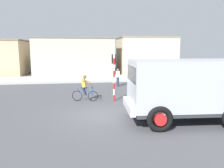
% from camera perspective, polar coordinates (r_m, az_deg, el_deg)
% --- Properties ---
extents(ground_plane, '(120.00, 120.00, 0.00)m').
position_cam_1_polar(ground_plane, '(11.43, -1.53, -8.04)').
color(ground_plane, '#4C4C51').
extents(sidewalk_far, '(80.00, 5.00, 0.16)m').
position_cam_1_polar(sidewalk_far, '(24.42, -5.16, 1.42)').
color(sidewalk_far, '#ADADA8').
rests_on(sidewalk_far, ground).
extents(truck_foreground, '(5.56, 3.09, 2.90)m').
position_cam_1_polar(truck_foreground, '(10.63, 18.87, -0.62)').
color(truck_foreground, '#B2B7BC').
rests_on(truck_foreground, ground).
extents(cyclist, '(1.70, 0.58, 1.72)m').
position_cam_1_polar(cyclist, '(14.22, -7.20, -1.08)').
color(cyclist, black).
rests_on(cyclist, ground).
extents(traffic_light_pole, '(0.24, 0.43, 3.20)m').
position_cam_1_polar(traffic_light_pole, '(14.04, 0.50, 3.82)').
color(traffic_light_pole, red).
rests_on(traffic_light_pole, ground).
extents(car_red_near, '(4.11, 2.10, 1.60)m').
position_cam_1_polar(car_red_near, '(18.07, 18.05, 0.59)').
color(car_red_near, '#B7B7BC').
rests_on(car_red_near, ground).
extents(pedestrian_near_kerb, '(0.34, 0.22, 1.62)m').
position_cam_1_polar(pedestrian_near_kerb, '(19.64, 1.53, 1.80)').
color(pedestrian_near_kerb, '#2D334C').
rests_on(pedestrian_near_kerb, ground).
extents(building_mid_block, '(10.31, 7.89, 4.87)m').
position_cam_1_polar(building_mid_block, '(30.63, -9.78, 7.34)').
color(building_mid_block, '#B2AD9E').
rests_on(building_mid_block, ground).
extents(building_corner_right, '(7.88, 5.33, 5.02)m').
position_cam_1_polar(building_corner_right, '(31.53, 8.89, 7.55)').
color(building_corner_right, beige).
rests_on(building_corner_right, ground).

